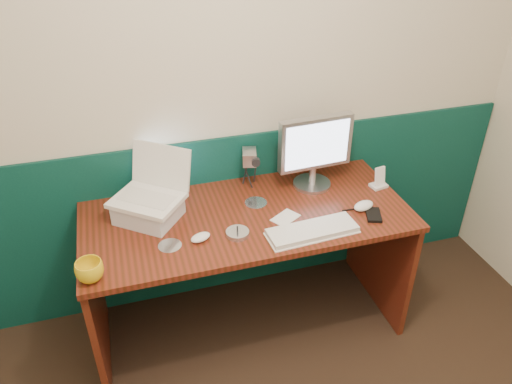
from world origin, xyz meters
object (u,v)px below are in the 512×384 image
object	(u,v)px
desk	(248,272)
laptop	(144,178)
camcorder	(250,170)
mug	(90,271)
keyboard	(312,231)
monitor	(314,153)

from	to	relation	value
desk	laptop	xyz separation A→B (m)	(-0.46, 0.10, 0.60)
desk	camcorder	bearing A→B (deg)	71.60
desk	mug	world-z (taller)	mug
keyboard	mug	xyz separation A→B (m)	(-0.99, -0.03, 0.03)
monitor	camcorder	size ratio (longest dim) A/B	2.17
laptop	desk	bearing A→B (deg)	26.17
camcorder	monitor	bearing A→B (deg)	-3.51
keyboard	laptop	bearing A→B (deg)	151.11
camcorder	mug	bearing A→B (deg)	-132.80
monitor	camcorder	distance (m)	0.35
laptop	monitor	size ratio (longest dim) A/B	0.80
monitor	camcorder	xyz separation A→B (m)	(-0.32, 0.10, -0.11)
desk	camcorder	xyz separation A→B (m)	(0.09, 0.27, 0.47)
laptop	keyboard	distance (m)	0.81
laptop	monitor	distance (m)	0.87
desk	laptop	size ratio (longest dim) A/B	5.09
monitor	mug	world-z (taller)	monitor
keyboard	mug	distance (m)	0.99
mug	desk	bearing A→B (deg)	19.83
mug	camcorder	bearing A→B (deg)	32.81
desk	keyboard	size ratio (longest dim) A/B	3.81
laptop	mug	bearing A→B (deg)	-88.39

